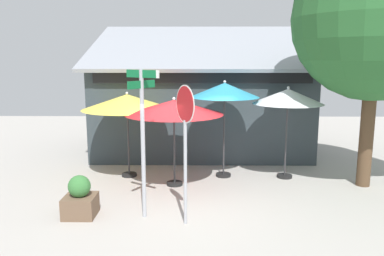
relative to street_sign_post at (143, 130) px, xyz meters
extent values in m
cube|color=#ADA8A0|center=(0.89, 0.94, -1.99)|extent=(28.00, 28.00, 0.10)
cube|color=#333D42|center=(1.32, 6.47, -0.32)|extent=(7.43, 4.64, 3.24)
cube|color=#999EA8|center=(1.32, 6.32, 1.94)|extent=(7.93, 5.11, 1.76)
cube|color=black|center=(1.32, 4.10, 0.95)|extent=(6.83, 0.16, 0.44)
cylinder|color=#A8AAB2|center=(0.00, 0.00, -0.33)|extent=(0.09, 0.09, 3.22)
cube|color=#116B38|center=(0.00, 0.00, 1.18)|extent=(0.69, 0.48, 0.16)
cube|color=#116B38|center=(0.00, 0.00, 0.96)|extent=(0.48, 0.69, 0.16)
cube|color=white|center=(0.36, -0.24, 1.18)|extent=(0.07, 0.06, 0.16)
cylinder|color=#A8AAB2|center=(0.91, -0.34, -0.84)|extent=(0.07, 0.07, 2.21)
cylinder|color=white|center=(0.91, -0.34, 0.59)|extent=(0.38, 0.68, 0.77)
cylinder|color=red|center=(0.91, -0.34, 0.59)|extent=(0.37, 0.64, 0.72)
cylinder|color=black|center=(-0.85, 2.97, -1.90)|extent=(0.44, 0.44, 0.08)
cylinder|color=#333335|center=(-0.85, 2.97, -0.92)|extent=(0.05, 0.05, 2.04)
cone|color=#EAD14C|center=(-0.85, 2.97, 0.27)|extent=(2.60, 2.60, 0.43)
sphere|color=silver|center=(-0.85, 2.97, 0.51)|extent=(0.08, 0.08, 0.08)
cylinder|color=black|center=(0.54, 2.16, -1.90)|extent=(0.44, 0.44, 0.08)
cylinder|color=#333335|center=(0.54, 2.16, -0.94)|extent=(0.05, 0.05, 2.02)
cone|color=#B21E23|center=(0.54, 2.16, 0.22)|extent=(2.64, 2.64, 0.39)
sphere|color=silver|center=(0.54, 2.16, 0.44)|extent=(0.08, 0.08, 0.08)
cylinder|color=black|center=(1.94, 2.98, -1.90)|extent=(0.44, 0.44, 0.08)
cylinder|color=#333335|center=(1.94, 2.98, -0.75)|extent=(0.05, 0.05, 2.40)
cone|color=#2D99BC|center=(1.94, 2.98, 0.61)|extent=(1.98, 1.98, 0.41)
sphere|color=silver|center=(1.94, 2.98, 0.84)|extent=(0.08, 0.08, 0.08)
cylinder|color=black|center=(3.72, 2.89, -1.90)|extent=(0.44, 0.44, 0.08)
cylinder|color=#333335|center=(3.72, 2.89, -0.84)|extent=(0.05, 0.05, 2.22)
cone|color=white|center=(3.72, 2.89, 0.44)|extent=(2.01, 2.01, 0.42)
sphere|color=silver|center=(3.72, 2.89, 0.68)|extent=(0.08, 0.08, 0.08)
cylinder|color=brown|center=(5.70, 2.20, -0.52)|extent=(0.36, 0.36, 2.85)
sphere|color=#28602D|center=(5.70, 2.20, 2.50)|extent=(4.24, 4.24, 4.24)
cube|color=brown|center=(-1.42, 0.03, -1.71)|extent=(0.68, 0.68, 0.46)
sphere|color=#387538|center=(-1.42, 0.03, -1.26)|extent=(0.49, 0.49, 0.49)
camera|label=1|loc=(1.13, -7.98, 1.49)|focal=36.02mm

